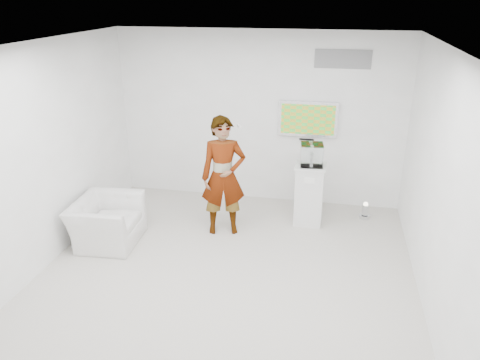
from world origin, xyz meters
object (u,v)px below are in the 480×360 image
(person, at_px, (223,176))
(pedestal, at_px, (309,194))
(tv, at_px, (308,119))
(floor_uplight, at_px, (365,211))
(armchair, at_px, (107,222))

(person, height_order, pedestal, person)
(pedestal, bearing_deg, person, -156.06)
(tv, bearing_deg, floor_uplight, -22.74)
(tv, distance_m, person, 1.88)
(tv, height_order, armchair, tv)
(armchair, distance_m, pedestal, 3.21)
(tv, relative_size, floor_uplight, 3.59)
(armchair, relative_size, pedestal, 1.03)
(pedestal, bearing_deg, armchair, -156.83)
(tv, height_order, person, person)
(tv, xyz_separation_m, armchair, (-2.82, -2.04, -1.21))
(pedestal, bearing_deg, floor_uplight, 19.49)
(armchair, relative_size, floor_uplight, 3.74)
(person, height_order, armchair, person)
(person, relative_size, pedestal, 1.86)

